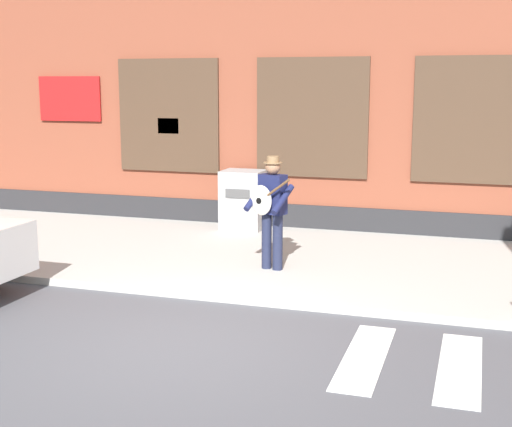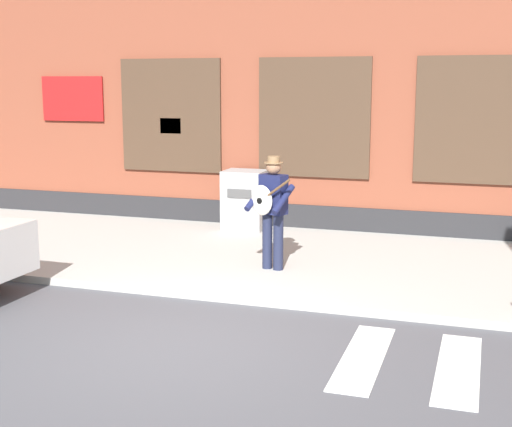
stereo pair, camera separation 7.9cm
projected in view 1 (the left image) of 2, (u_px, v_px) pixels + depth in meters
The scene contains 5 objects.
ground_plane at pixel (181, 346), 7.76m from camera, with size 160.00×160.00×0.00m, color #4C4C51.
sidewalk at pixel (278, 259), 11.37m from camera, with size 28.00×4.54×0.11m.
building_backdrop at pixel (335, 40), 14.70m from camera, with size 28.00×4.06×7.39m.
busker at pixel (271, 206), 10.36m from camera, with size 0.72×0.66×1.67m.
utility_box at pixel (243, 200), 13.32m from camera, with size 0.77×0.65×1.11m.
Camera 1 is at (3.01, -6.77, 2.83)m, focal length 50.00 mm.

